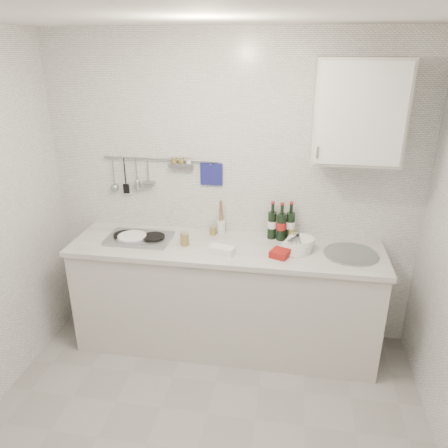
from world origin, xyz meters
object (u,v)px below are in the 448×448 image
(plate_stack_hob, at_px, (131,238))
(plate_stack_sink, at_px, (298,245))
(wall_cabinet, at_px, (358,111))
(wine_bottles, at_px, (281,221))
(utensil_crock, at_px, (221,225))

(plate_stack_hob, height_order, plate_stack_sink, plate_stack_sink)
(wall_cabinet, xyz_separation_m, plate_stack_sink, (-0.34, -0.11, -0.98))
(wall_cabinet, relative_size, plate_stack_sink, 2.69)
(plate_stack_hob, height_order, wine_bottles, wine_bottles)
(plate_stack_sink, xyz_separation_m, wine_bottles, (-0.14, 0.19, 0.11))
(utensil_crock, bearing_deg, wall_cabinet, -7.62)
(wine_bottles, bearing_deg, utensil_crock, 175.07)
(wine_bottles, bearing_deg, plate_stack_sink, -54.65)
(wall_cabinet, distance_m, utensil_crock, 1.38)
(wall_cabinet, bearing_deg, wine_bottles, 169.64)
(plate_stack_sink, distance_m, utensil_crock, 0.68)
(wall_cabinet, bearing_deg, plate_stack_sink, -162.77)
(wall_cabinet, distance_m, plate_stack_sink, 1.05)
(wall_cabinet, relative_size, wine_bottles, 2.26)
(wall_cabinet, bearing_deg, utensil_crock, 172.38)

